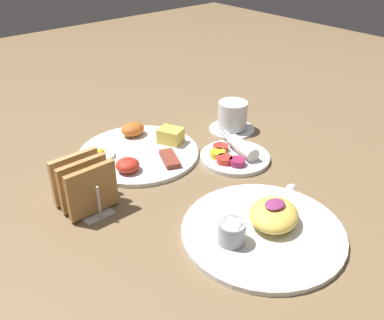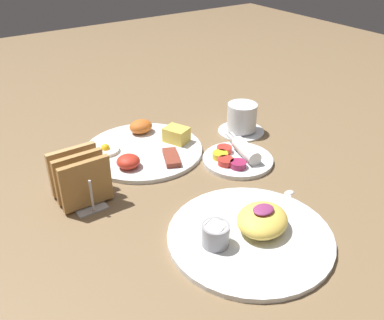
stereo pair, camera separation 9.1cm
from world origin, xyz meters
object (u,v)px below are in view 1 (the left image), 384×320
Objects in this scene: plate_breakfast at (139,150)px; toast_rack at (84,186)px; plate_foreground at (264,227)px; plate_condiments at (235,155)px; coffee_cup at (232,117)px.

plate_breakfast is 0.22m from toast_rack.
plate_foreground reaches higher than plate_breakfast.
toast_rack is (-0.35, 0.06, 0.04)m from plate_condiments.
plate_breakfast is at bearing 133.43° from plate_condiments.
toast_rack is at bearing 170.12° from plate_condiments.
plate_condiments is at bearing -9.88° from toast_rack.
plate_condiments is (0.16, -0.16, 0.00)m from plate_breakfast.
toast_rack is (-0.20, 0.28, 0.03)m from plate_foreground.
plate_condiments is 0.58× the size of plate_foreground.
coffee_cup is (0.11, 0.11, 0.02)m from plate_condiments.
toast_rack is at bearing 125.58° from plate_foreground.
coffee_cup reaches higher than plate_breakfast.
plate_foreground is 2.45× the size of coffee_cup.
toast_rack reaches higher than plate_condiments.
toast_rack is (-0.20, -0.10, 0.04)m from plate_breakfast.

